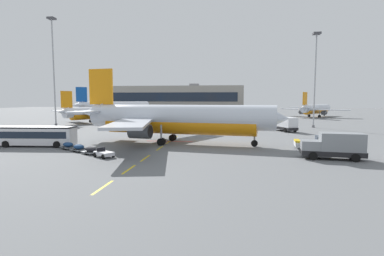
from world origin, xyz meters
name	(u,v)px	position (x,y,z in m)	size (l,w,h in m)	color
ground	(285,132)	(40.00, 40.00, 0.00)	(400.00, 400.00, 0.00)	slate
apron_paint_markings	(184,132)	(18.00, 37.37, 0.00)	(8.00, 95.51, 0.01)	yellow
airliner_foreground	(175,119)	(19.37, 19.89, 3.95)	(34.77, 34.22, 12.20)	silver
pushback_tug	(319,143)	(40.54, 16.63, 0.90)	(6.23, 3.61, 2.08)	silver
airliner_mid_left	(114,107)	(-21.76, 97.45, 3.91)	(30.67, 28.33, 12.06)	silver
airliner_far_center	(98,113)	(-12.08, 60.07, 3.03)	(24.14, 25.49, 9.36)	silver
airliner_far_right	(316,109)	(62.29, 100.06, 3.17)	(23.64, 25.43, 9.80)	silver
apron_shuttle_bus	(34,135)	(-1.09, 14.07, 1.75)	(12.20, 3.70, 3.00)	silver
catering_truck	(334,145)	(40.29, 9.41, 1.65)	(7.25, 3.34, 3.14)	black
ground_power_truck	(285,124)	(40.14, 41.03, 1.65)	(4.86, 7.39, 3.14)	black
baggage_train	(85,149)	(9.03, 9.73, 0.53)	(10.42, 7.71, 1.14)	silver
ground_crew_worker	(340,146)	(42.22, 13.26, 0.99)	(0.52, 0.58, 1.74)	#232328
apron_light_mast_near	(53,60)	(-18.31, 47.80, 17.31)	(1.80, 1.80, 28.26)	slate
apron_light_mast_far	(315,69)	(48.76, 51.10, 14.63)	(1.80, 1.80, 23.34)	slate
terminal_satellite	(174,98)	(-9.07, 169.18, 7.84)	(90.09, 21.57, 17.24)	#9E998E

